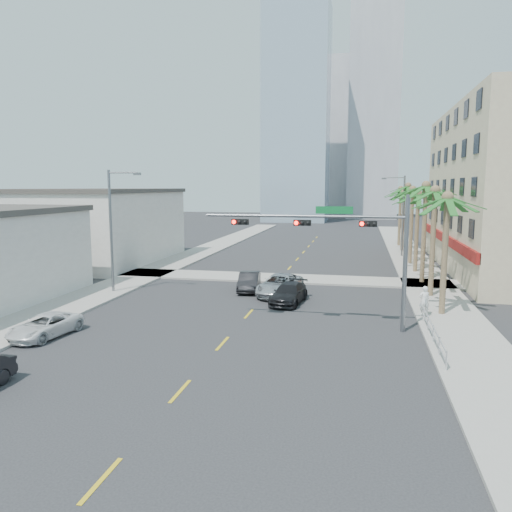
{
  "coord_description": "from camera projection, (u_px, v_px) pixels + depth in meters",
  "views": [
    {
      "loc": [
        6.61,
        -19.28,
        7.8
      ],
      "look_at": [
        0.26,
        10.95,
        3.5
      ],
      "focal_mm": 35.0,
      "sensor_mm": 36.0,
      "label": 1
    }
  ],
  "objects": [
    {
      "name": "ground",
      "position": [
        197.0,
        372.0,
        21.11
      ],
      "size": [
        260.0,
        260.0,
        0.0
      ],
      "primitive_type": "plane",
      "color": "#262628",
      "rests_on": "ground"
    },
    {
      "name": "sidewalk_right",
      "position": [
        431.0,
        289.0,
        38.04
      ],
      "size": [
        4.0,
        120.0,
        0.15
      ],
      "primitive_type": "cube",
      "color": "gray",
      "rests_on": "ground"
    },
    {
      "name": "sidewalk_left",
      "position": [
        138.0,
        277.0,
        42.93
      ],
      "size": [
        4.0,
        120.0,
        0.15
      ],
      "primitive_type": "cube",
      "color": "gray",
      "rests_on": "ground"
    },
    {
      "name": "sidewalk_cross",
      "position": [
        280.0,
        278.0,
        42.43
      ],
      "size": [
        80.0,
        4.0,
        0.15
      ],
      "primitive_type": "cube",
      "color": "gray",
      "rests_on": "ground"
    },
    {
      "name": "building_left_far",
      "position": [
        104.0,
        227.0,
        51.73
      ],
      "size": [
        11.0,
        18.0,
        7.2
      ],
      "primitive_type": "cube",
      "color": "beige",
      "rests_on": "ground"
    },
    {
      "name": "tower_far_left",
      "position": [
        297.0,
        114.0,
        111.51
      ],
      "size": [
        14.0,
        14.0,
        48.0
      ],
      "primitive_type": "cube",
      "color": "#99B2C6",
      "rests_on": "ground"
    },
    {
      "name": "tower_far_right",
      "position": [
        374.0,
        95.0,
        121.76
      ],
      "size": [
        12.0,
        12.0,
        60.0
      ],
      "primitive_type": "cube",
      "color": "#ADADB2",
      "rests_on": "ground"
    },
    {
      "name": "tower_far_center",
      "position": [
        328.0,
        139.0,
        139.98
      ],
      "size": [
        16.0,
        16.0,
        42.0
      ],
      "primitive_type": "cube",
      "color": "#ADADB2",
      "rests_on": "ground"
    },
    {
      "name": "traffic_signal_mast",
      "position": [
        345.0,
        238.0,
        26.94
      ],
      "size": [
        11.12,
        0.54,
        7.2
      ],
      "color": "slate",
      "rests_on": "ground"
    },
    {
      "name": "palm_tree_0",
      "position": [
        448.0,
        199.0,
        29.4
      ],
      "size": [
        4.8,
        4.8,
        7.8
      ],
      "color": "brown",
      "rests_on": "ground"
    },
    {
      "name": "palm_tree_1",
      "position": [
        435.0,
        192.0,
        34.4
      ],
      "size": [
        4.8,
        4.8,
        8.16
      ],
      "color": "brown",
      "rests_on": "ground"
    },
    {
      "name": "palm_tree_2",
      "position": [
        426.0,
        187.0,
        39.39
      ],
      "size": [
        4.8,
        4.8,
        8.52
      ],
      "color": "brown",
      "rests_on": "ground"
    },
    {
      "name": "palm_tree_3",
      "position": [
        418.0,
        195.0,
        44.52
      ],
      "size": [
        4.8,
        4.8,
        7.8
      ],
      "color": "brown",
      "rests_on": "ground"
    },
    {
      "name": "palm_tree_4",
      "position": [
        413.0,
        190.0,
        49.52
      ],
      "size": [
        4.8,
        4.8,
        8.16
      ],
      "color": "brown",
      "rests_on": "ground"
    },
    {
      "name": "palm_tree_5",
      "position": [
        408.0,
        187.0,
        54.51
      ],
      "size": [
        4.8,
        4.8,
        8.52
      ],
      "color": "brown",
      "rests_on": "ground"
    },
    {
      "name": "palm_tree_6",
      "position": [
        404.0,
        193.0,
        59.64
      ],
      "size": [
        4.8,
        4.8,
        7.8
      ],
      "color": "brown",
      "rests_on": "ground"
    },
    {
      "name": "palm_tree_7",
      "position": [
        401.0,
        190.0,
        64.64
      ],
      "size": [
        4.8,
        4.8,
        8.16
      ],
      "color": "brown",
      "rests_on": "ground"
    },
    {
      "name": "streetlight_left",
      "position": [
        113.0,
        225.0,
        36.22
      ],
      "size": [
        2.55,
        0.25,
        9.0
      ],
      "color": "slate",
      "rests_on": "ground"
    },
    {
      "name": "streetlight_right",
      "position": [
        401.0,
        212.0,
        55.01
      ],
      "size": [
        2.55,
        0.25,
        9.0
      ],
      "color": "slate",
      "rests_on": "ground"
    },
    {
      "name": "guardrail",
      "position": [
        433.0,
        332.0,
        24.74
      ],
      "size": [
        0.08,
        8.08,
        1.0
      ],
      "color": "silver",
      "rests_on": "ground"
    },
    {
      "name": "car_parked_far",
      "position": [
        45.0,
        326.0,
        26.05
      ],
      "size": [
        2.5,
        4.47,
        1.18
      ],
      "primitive_type": "imported",
      "rotation": [
        0.0,
        0.0,
        -0.13
      ],
      "color": "white",
      "rests_on": "ground"
    },
    {
      "name": "car_lane_left",
      "position": [
        249.0,
        282.0,
        37.59
      ],
      "size": [
        2.02,
        4.4,
        1.4
      ],
      "primitive_type": "imported",
      "rotation": [
        0.0,
        0.0,
        0.13
      ],
      "color": "black",
      "rests_on": "ground"
    },
    {
      "name": "car_lane_center",
      "position": [
        280.0,
        285.0,
        36.03
      ],
      "size": [
        3.09,
        5.64,
        1.5
      ],
      "primitive_type": "imported",
      "rotation": [
        0.0,
        0.0,
        -0.12
      ],
      "color": "#B7B8BC",
      "rests_on": "ground"
    },
    {
      "name": "car_lane_right",
      "position": [
        289.0,
        293.0,
        33.64
      ],
      "size": [
        2.38,
        4.77,
        1.33
      ],
      "primitive_type": "imported",
      "rotation": [
        0.0,
        0.0,
        -0.12
      ],
      "color": "black",
      "rests_on": "ground"
    },
    {
      "name": "pedestrian",
      "position": [
        424.0,
        301.0,
        29.81
      ],
      "size": [
        0.73,
        0.57,
        1.79
      ],
      "primitive_type": "imported",
      "rotation": [
        0.0,
        0.0,
        3.37
      ],
      "color": "white",
      "rests_on": "sidewalk_right"
    }
  ]
}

